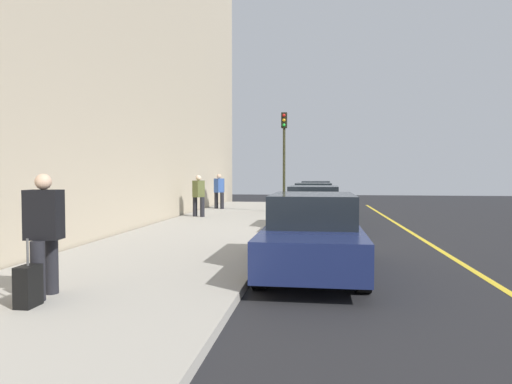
# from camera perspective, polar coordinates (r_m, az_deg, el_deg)

# --- Properties ---
(ground_plane) EXTENTS (56.00, 56.00, 0.00)m
(ground_plane) POSITION_cam_1_polar(r_m,az_deg,el_deg) (14.97, 7.08, -5.10)
(ground_plane) COLOR black
(sidewalk) EXTENTS (28.00, 4.60, 0.15)m
(sidewalk) POSITION_cam_1_polar(r_m,az_deg,el_deg) (15.35, -5.38, -4.63)
(sidewalk) COLOR #A39E93
(sidewalk) RESTS_ON ground
(building_facade) EXTENTS (32.00, 0.80, 15.00)m
(building_facade) POSITION_cam_1_polar(r_m,az_deg,el_deg) (17.03, -15.20, 21.33)
(building_facade) COLOR tan
(building_facade) RESTS_ON ground
(lane_stripe_centre) EXTENTS (28.00, 0.14, 0.01)m
(lane_stripe_centre) POSITION_cam_1_polar(r_m,az_deg,el_deg) (15.28, 19.21, -5.04)
(lane_stripe_centre) COLOR gold
(lane_stripe_centre) RESTS_ON ground
(snow_bank_curb) EXTENTS (7.86, 0.56, 0.22)m
(snow_bank_curb) POSITION_cam_1_polar(r_m,az_deg,el_deg) (17.38, 4.84, -3.71)
(snow_bank_curb) COLOR white
(snow_bank_curb) RESTS_ON ground
(parked_car_white) EXTENTS (4.51, 1.98, 1.51)m
(parked_car_white) POSITION_cam_1_polar(r_m,az_deg,el_deg) (26.95, 7.53, -0.24)
(parked_car_white) COLOR black
(parked_car_white) RESTS_ON ground
(parked_car_green) EXTENTS (4.26, 1.92, 1.51)m
(parked_car_green) POSITION_cam_1_polar(r_m,az_deg,el_deg) (20.75, 7.18, -0.97)
(parked_car_green) COLOR black
(parked_car_green) RESTS_ON ground
(parked_car_black) EXTENTS (4.22, 1.98, 1.51)m
(parked_car_black) POSITION_cam_1_polar(r_m,az_deg,el_deg) (15.29, 7.22, -2.09)
(parked_car_black) COLOR black
(parked_car_black) RESTS_ON ground
(parked_car_navy) EXTENTS (4.75, 1.93, 1.51)m
(parked_car_navy) POSITION_cam_1_polar(r_m,az_deg,el_deg) (9.01, 7.10, -5.06)
(parked_car_navy) COLOR black
(parked_car_navy) RESTS_ON ground
(pedestrian_blue_coat) EXTENTS (0.57, 0.54, 1.77)m
(pedestrian_blue_coat) POSITION_cam_1_polar(r_m,az_deg,el_deg) (23.33, -4.64, 0.22)
(pedestrian_blue_coat) COLOR black
(pedestrian_blue_coat) RESTS_ON sidewalk
(pedestrian_black_coat) EXTENTS (0.58, 0.50, 1.76)m
(pedestrian_black_coat) POSITION_cam_1_polar(r_m,az_deg,el_deg) (7.14, -24.98, -4.51)
(pedestrian_black_coat) COLOR black
(pedestrian_black_coat) RESTS_ON sidewalk
(pedestrian_olive_coat) EXTENTS (0.54, 0.54, 1.72)m
(pedestrian_olive_coat) POSITION_cam_1_polar(r_m,az_deg,el_deg) (19.02, -7.20, -0.31)
(pedestrian_olive_coat) COLOR black
(pedestrian_olive_coat) RESTS_ON sidewalk
(traffic_light_pole) EXTENTS (0.35, 0.26, 4.59)m
(traffic_light_pole) POSITION_cam_1_polar(r_m,az_deg,el_deg) (21.07, 3.54, 5.84)
(traffic_light_pole) COLOR #2D2D19
(traffic_light_pole) RESTS_ON sidewalk
(rolling_suitcase) EXTENTS (0.34, 0.22, 0.90)m
(rolling_suitcase) POSITION_cam_1_polar(r_m,az_deg,el_deg) (6.82, -26.62, -10.47)
(rolling_suitcase) COLOR black
(rolling_suitcase) RESTS_ON sidewalk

